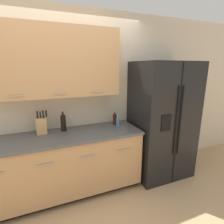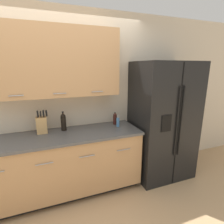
{
  "view_description": "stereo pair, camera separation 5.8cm",
  "coord_description": "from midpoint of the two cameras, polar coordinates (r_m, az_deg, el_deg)",
  "views": [
    {
      "loc": [
        -0.26,
        -1.62,
        1.8
      ],
      "look_at": [
        0.66,
        0.66,
        1.16
      ],
      "focal_mm": 28.0,
      "sensor_mm": 36.0,
      "label": 1
    },
    {
      "loc": [
        -0.2,
        -1.65,
        1.8
      ],
      "look_at": [
        0.66,
        0.66,
        1.16
      ],
      "focal_mm": 28.0,
      "sensor_mm": 36.0,
      "label": 2
    }
  ],
  "objects": [
    {
      "name": "counter_unit",
      "position": [
        2.66,
        -14.44,
        -16.08
      ],
      "size": [
        2.14,
        0.64,
        0.91
      ],
      "color": "black",
      "rests_on": "ground_plane"
    },
    {
      "name": "refrigerator",
      "position": [
        2.99,
        16.76,
        -2.82
      ],
      "size": [
        0.94,
        0.74,
        1.88
      ],
      "color": "black",
      "rests_on": "ground_plane"
    },
    {
      "name": "wine_bottle",
      "position": [
        2.58,
        -14.95,
        -3.08
      ],
      "size": [
        0.07,
        0.07,
        0.28
      ],
      "color": "black",
      "rests_on": "counter_unit"
    },
    {
      "name": "soap_dispenser",
      "position": [
        2.67,
        2.57,
        -3.27
      ],
      "size": [
        0.05,
        0.05,
        0.18
      ],
      "color": "#4C7FB2",
      "rests_on": "counter_unit"
    },
    {
      "name": "wall_back",
      "position": [
        2.62,
        -15.76,
        6.31
      ],
      "size": [
        10.0,
        0.39,
        2.6
      ],
      "color": "beige",
      "rests_on": "ground_plane"
    },
    {
      "name": "oil_bottle",
      "position": [
        2.77,
        1.59,
        -2.17
      ],
      "size": [
        0.06,
        0.06,
        0.19
      ],
      "color": "#3D1914",
      "rests_on": "counter_unit"
    },
    {
      "name": "knife_block",
      "position": [
        2.57,
        -21.35,
        -3.85
      ],
      "size": [
        0.15,
        0.11,
        0.32
      ],
      "color": "tan",
      "rests_on": "counter_unit"
    }
  ]
}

